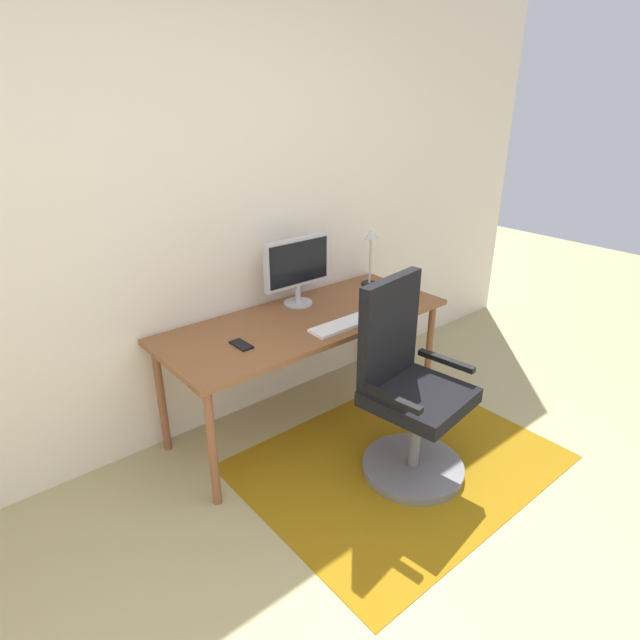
{
  "coord_description": "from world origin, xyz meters",
  "views": [
    {
      "loc": [
        -1.26,
        -0.45,
        1.93
      ],
      "look_at": [
        0.38,
        1.53,
        0.8
      ],
      "focal_mm": 29.58,
      "sensor_mm": 36.0,
      "label": 1
    }
  ],
  "objects_px": {
    "keyboard": "(344,324)",
    "office_chair": "(408,400)",
    "desk": "(306,327)",
    "coffee_cup": "(409,288)",
    "cell_phone": "(241,345)",
    "monitor": "(297,266)",
    "computer_mouse": "(381,306)",
    "desk_lamp": "(371,248)"
  },
  "relations": [
    {
      "from": "desk",
      "to": "desk_lamp",
      "type": "relative_size",
      "value": 4.54
    },
    {
      "from": "desk",
      "to": "monitor",
      "type": "height_order",
      "value": "monitor"
    },
    {
      "from": "desk",
      "to": "keyboard",
      "type": "relative_size",
      "value": 4.06
    },
    {
      "from": "office_chair",
      "to": "desk",
      "type": "bearing_deg",
      "value": 92.06
    },
    {
      "from": "desk",
      "to": "cell_phone",
      "type": "xyz_separation_m",
      "value": [
        -0.49,
        -0.07,
        0.06
      ]
    },
    {
      "from": "computer_mouse",
      "to": "office_chair",
      "type": "relative_size",
      "value": 0.1
    },
    {
      "from": "monitor",
      "to": "desk_lamp",
      "type": "xyz_separation_m",
      "value": [
        0.59,
        -0.03,
        0.01
      ]
    },
    {
      "from": "cell_phone",
      "to": "office_chair",
      "type": "height_order",
      "value": "office_chair"
    },
    {
      "from": "coffee_cup",
      "to": "cell_phone",
      "type": "relative_size",
      "value": 0.7
    },
    {
      "from": "monitor",
      "to": "cell_phone",
      "type": "height_order",
      "value": "monitor"
    },
    {
      "from": "keyboard",
      "to": "office_chair",
      "type": "bearing_deg",
      "value": -86.61
    },
    {
      "from": "coffee_cup",
      "to": "office_chair",
      "type": "bearing_deg",
      "value": -137.43
    },
    {
      "from": "desk",
      "to": "office_chair",
      "type": "relative_size",
      "value": 1.62
    },
    {
      "from": "keyboard",
      "to": "office_chair",
      "type": "xyz_separation_m",
      "value": [
        0.03,
        -0.48,
        -0.28
      ]
    },
    {
      "from": "keyboard",
      "to": "computer_mouse",
      "type": "xyz_separation_m",
      "value": [
        0.35,
        0.05,
        0.01
      ]
    },
    {
      "from": "computer_mouse",
      "to": "desk_lamp",
      "type": "height_order",
      "value": "desk_lamp"
    },
    {
      "from": "keyboard",
      "to": "desk_lamp",
      "type": "height_order",
      "value": "desk_lamp"
    },
    {
      "from": "cell_phone",
      "to": "monitor",
      "type": "bearing_deg",
      "value": 23.76
    },
    {
      "from": "cell_phone",
      "to": "office_chair",
      "type": "bearing_deg",
      "value": -47.24
    },
    {
      "from": "monitor",
      "to": "cell_phone",
      "type": "bearing_deg",
      "value": -154.95
    },
    {
      "from": "computer_mouse",
      "to": "coffee_cup",
      "type": "relative_size",
      "value": 1.06
    },
    {
      "from": "cell_phone",
      "to": "office_chair",
      "type": "relative_size",
      "value": 0.13
    },
    {
      "from": "desk_lamp",
      "to": "computer_mouse",
      "type": "bearing_deg",
      "value": -124.76
    },
    {
      "from": "desk",
      "to": "cell_phone",
      "type": "height_order",
      "value": "cell_phone"
    },
    {
      "from": "monitor",
      "to": "coffee_cup",
      "type": "bearing_deg",
      "value": -28.18
    },
    {
      "from": "computer_mouse",
      "to": "cell_phone",
      "type": "xyz_separation_m",
      "value": [
        -0.94,
        0.11,
        -0.01
      ]
    },
    {
      "from": "monitor",
      "to": "office_chair",
      "type": "xyz_separation_m",
      "value": [
        0.02,
        -0.91,
        -0.52
      ]
    },
    {
      "from": "desk",
      "to": "monitor",
      "type": "distance_m",
      "value": 0.39
    },
    {
      "from": "computer_mouse",
      "to": "cell_phone",
      "type": "relative_size",
      "value": 0.74
    },
    {
      "from": "coffee_cup",
      "to": "cell_phone",
      "type": "xyz_separation_m",
      "value": [
        -1.23,
        0.07,
        -0.04
      ]
    },
    {
      "from": "monitor",
      "to": "keyboard",
      "type": "distance_m",
      "value": 0.49
    },
    {
      "from": "desk",
      "to": "cell_phone",
      "type": "relative_size",
      "value": 12.46
    },
    {
      "from": "keyboard",
      "to": "computer_mouse",
      "type": "relative_size",
      "value": 4.13
    },
    {
      "from": "computer_mouse",
      "to": "office_chair",
      "type": "height_order",
      "value": "office_chair"
    },
    {
      "from": "computer_mouse",
      "to": "cell_phone",
      "type": "distance_m",
      "value": 0.94
    },
    {
      "from": "desk",
      "to": "computer_mouse",
      "type": "bearing_deg",
      "value": -21.53
    },
    {
      "from": "desk",
      "to": "office_chair",
      "type": "bearing_deg",
      "value": -79.75
    },
    {
      "from": "computer_mouse",
      "to": "coffee_cup",
      "type": "distance_m",
      "value": 0.3
    },
    {
      "from": "keyboard",
      "to": "cell_phone",
      "type": "bearing_deg",
      "value": 165.18
    },
    {
      "from": "monitor",
      "to": "keyboard",
      "type": "xyz_separation_m",
      "value": [
        -0.0,
        -0.43,
        -0.24
      ]
    },
    {
      "from": "desk",
      "to": "cell_phone",
      "type": "distance_m",
      "value": 0.5
    },
    {
      "from": "keyboard",
      "to": "desk_lamp",
      "type": "bearing_deg",
      "value": 33.77
    }
  ]
}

